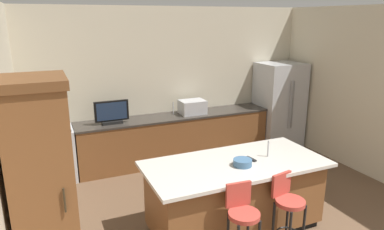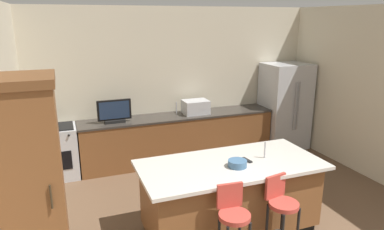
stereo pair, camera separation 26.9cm
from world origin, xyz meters
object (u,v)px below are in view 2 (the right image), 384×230
object	(u,v)px
refrigerator	(284,106)
fruit_bowl	(237,164)
cabinet_tower	(34,191)
kitchen_island	(230,196)
range_oven	(55,152)
microwave	(196,107)
bar_stool_right	(281,210)
tv_monitor	(114,112)
bar_stool_left	(233,222)
tv_remote	(247,160)

from	to	relation	value
refrigerator	fruit_bowl	distance (m)	3.50
cabinet_tower	kitchen_island	bearing A→B (deg)	9.75
kitchen_island	range_oven	world-z (taller)	kitchen_island
range_oven	cabinet_tower	distance (m)	2.93
kitchen_island	cabinet_tower	distance (m)	2.36
refrigerator	microwave	xyz separation A→B (m)	(-1.99, 0.08, 0.14)
refrigerator	microwave	distance (m)	1.99
refrigerator	cabinet_tower	bearing A→B (deg)	-149.49
kitchen_island	range_oven	size ratio (longest dim) A/B	2.52
kitchen_island	fruit_bowl	bearing A→B (deg)	-80.02
refrigerator	microwave	size ratio (longest dim) A/B	3.72
kitchen_island	bar_stool_right	xyz separation A→B (m)	(0.32, -0.65, 0.10)
cabinet_tower	tv_monitor	size ratio (longest dim) A/B	3.77
microwave	fruit_bowl	size ratio (longest dim) A/B	2.07
fruit_bowl	bar_stool_right	bearing A→B (deg)	-60.26
tv_monitor	bar_stool_left	world-z (taller)	tv_monitor
kitchen_island	fruit_bowl	distance (m)	0.51
refrigerator	bar_stool_left	xyz separation A→B (m)	(-2.79, -3.10, -0.30)
bar_stool_left	bar_stool_right	xyz separation A→B (m)	(0.65, 0.06, -0.02)
kitchen_island	tv_monitor	distance (m)	2.71
tv_monitor	refrigerator	bearing A→B (deg)	-0.37
microwave	bar_stool_left	world-z (taller)	microwave
cabinet_tower	bar_stool_left	bearing A→B (deg)	-9.97
tv_monitor	tv_remote	bearing A→B (deg)	-61.68
tv_monitor	bar_stool_right	xyz separation A→B (m)	(1.40, -3.06, -0.52)
refrigerator	tv_remote	distance (m)	3.28
bar_stool_right	tv_remote	world-z (taller)	bar_stool_right
kitchen_island	tv_monitor	bearing A→B (deg)	114.10
kitchen_island	bar_stool_right	distance (m)	0.73
fruit_bowl	cabinet_tower	bearing A→B (deg)	-173.47
microwave	fruit_bowl	world-z (taller)	microwave
kitchen_island	tv_monitor	world-z (taller)	tv_monitor
microwave	refrigerator	bearing A→B (deg)	-2.16
bar_stool_right	fruit_bowl	xyz separation A→B (m)	(-0.30, 0.53, 0.40)
cabinet_tower	microwave	world-z (taller)	cabinet_tower
tv_remote	cabinet_tower	bearing A→B (deg)	179.71
range_oven	bar_stool_right	world-z (taller)	bar_stool_right
bar_stool_right	microwave	bearing A→B (deg)	76.10
cabinet_tower	tv_monitor	distance (m)	3.02
refrigerator	fruit_bowl	size ratio (longest dim) A/B	7.69
range_oven	fruit_bowl	distance (m)	3.39
tv_monitor	bar_stool_right	distance (m)	3.40
range_oven	tv_monitor	xyz separation A→B (m)	(1.04, -0.05, 0.63)
refrigerator	cabinet_tower	xyz separation A→B (m)	(-4.69, -2.77, 0.26)
fruit_bowl	tv_remote	distance (m)	0.24
refrigerator	bar_stool_left	distance (m)	4.18
tv_monitor	range_oven	bearing A→B (deg)	177.20
tv_monitor	bar_stool_left	size ratio (longest dim) A/B	0.60
refrigerator	range_oven	world-z (taller)	refrigerator
microwave	bar_stool_right	size ratio (longest dim) A/B	0.50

